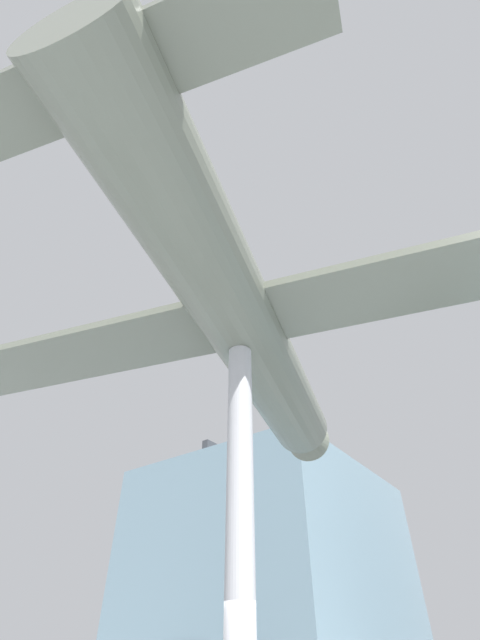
{
  "coord_description": "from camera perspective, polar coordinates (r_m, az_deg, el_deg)",
  "views": [
    {
      "loc": [
        4.42,
        -5.98,
        1.87
      ],
      "look_at": [
        0.0,
        0.0,
        7.73
      ],
      "focal_mm": 24.0,
      "sensor_mm": 36.0,
      "label": 1
    }
  ],
  "objects": [
    {
      "name": "suspended_airplane",
      "position": [
        9.61,
        0.35,
        -0.57
      ],
      "size": [
        18.5,
        13.68,
        2.81
      ],
      "rotation": [
        0.0,
        0.0,
        0.3
      ],
      "color": "slate",
      "rests_on": "support_pylon_central"
    },
    {
      "name": "support_pylon_central",
      "position": [
        7.6,
        0.0,
        -26.29
      ],
      "size": [
        0.47,
        0.47,
        6.89
      ],
      "color": "#B7B7BC",
      "rests_on": "ground_plane"
    },
    {
      "name": "glass_pavilion_left",
      "position": [
        26.41,
        4.51,
        -31.22
      ],
      "size": [
        11.36,
        12.88,
        10.71
      ],
      "color": "#7593A3",
      "rests_on": "ground_plane"
    }
  ]
}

